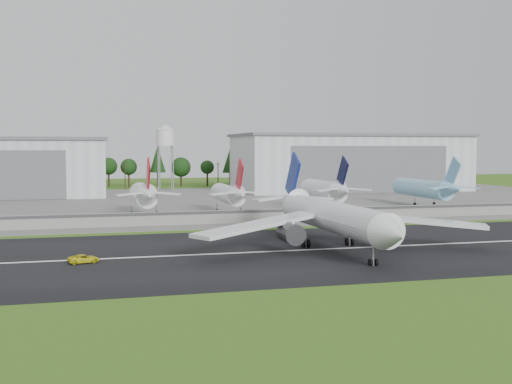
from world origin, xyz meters
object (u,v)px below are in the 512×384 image
object	(u,v)px
parked_jet_red_b	(230,194)
ground_vehicle	(84,259)
main_airliner	(334,224)
parked_jet_navy	(327,190)
parked_jet_skyblue	(427,188)
parked_jet_red_a	(144,195)

from	to	relation	value
parked_jet_red_b	ground_vehicle	bearing A→B (deg)	-120.27
main_airliner	parked_jet_navy	world-z (taller)	main_airliner
parked_jet_skyblue	parked_jet_navy	bearing A→B (deg)	-172.21
main_airliner	ground_vehicle	xyz separation A→B (m)	(-45.73, -2.73, -4.08)
main_airliner	parked_jet_skyblue	xyz separation A→B (m)	(61.02, 72.00, 1.25)
main_airliner	parked_jet_navy	size ratio (longest dim) A/B	1.89
parked_jet_skyblue	parked_jet_red_a	bearing A→B (deg)	-176.84
main_airliner	ground_vehicle	bearing A→B (deg)	2.42
main_airliner	parked_jet_navy	distance (m)	71.45
parked_jet_red_b	parked_jet_navy	size ratio (longest dim) A/B	1.00
main_airliner	parked_jet_skyblue	distance (m)	94.39
main_airliner	ground_vehicle	distance (m)	45.99
ground_vehicle	parked_jet_red_a	xyz separation A→B (m)	(16.34, 69.74, 5.40)
parked_jet_red_a	parked_jet_skyblue	xyz separation A→B (m)	(90.41, 5.00, -0.07)
main_airliner	parked_jet_red_a	bearing A→B (deg)	-67.31
parked_jet_red_a	parked_jet_navy	distance (m)	54.08
main_airliner	parked_jet_navy	bearing A→B (deg)	-111.21
parked_jet_navy	parked_jet_red_a	bearing A→B (deg)	-179.97
parked_jet_navy	main_airliner	bearing A→B (deg)	-110.22
main_airliner	parked_jet_skyblue	bearing A→B (deg)	-131.28
ground_vehicle	parked_jet_red_a	distance (m)	71.83
parked_jet_red_b	parked_jet_navy	world-z (taller)	parked_jet_navy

